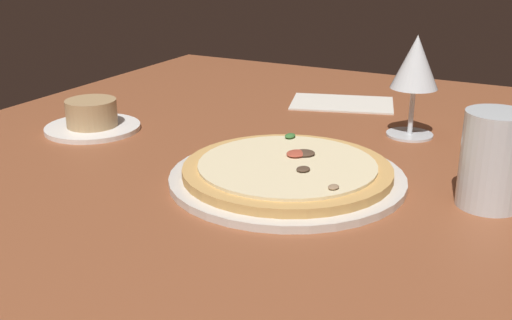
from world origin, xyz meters
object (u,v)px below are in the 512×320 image
at_px(water_glass, 492,166).
at_px(paper_menu, 343,103).
at_px(pizza_main, 287,173).
at_px(ramekin_on_saucer, 92,119).
at_px(spoon, 505,120).
at_px(wine_glass_far, 415,66).

height_order(water_glass, paper_menu, water_glass).
distance_m(pizza_main, ramekin_on_saucer, 0.39).
xyz_separation_m(pizza_main, spoon, (0.42, -0.22, -0.01)).
distance_m(water_glass, paper_menu, 0.49).
xyz_separation_m(wine_glass_far, spoon, (0.15, -0.13, -0.11)).
xyz_separation_m(wine_glass_far, paper_menu, (0.14, 0.16, -0.11)).
relative_size(wine_glass_far, water_glass, 1.39).
bearing_deg(wine_glass_far, paper_menu, 49.93).
xyz_separation_m(wine_glass_far, water_glass, (-0.23, -0.15, -0.06)).
bearing_deg(water_glass, pizza_main, 99.62).
xyz_separation_m(water_glass, spoon, (0.38, 0.03, -0.05)).
bearing_deg(paper_menu, pizza_main, 172.90).
distance_m(ramekin_on_saucer, spoon, 0.70).
xyz_separation_m(ramekin_on_saucer, paper_menu, (0.35, -0.31, -0.02)).
bearing_deg(spoon, pizza_main, 152.40).
relative_size(ramekin_on_saucer, spoon, 1.44).
bearing_deg(pizza_main, spoon, -27.60).
bearing_deg(water_glass, wine_glass_far, 33.76).
relative_size(pizza_main, water_glass, 2.67).
bearing_deg(ramekin_on_saucer, wine_glass_far, -65.86).
bearing_deg(paper_menu, spoon, -105.21).
distance_m(wine_glass_far, water_glass, 0.29).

